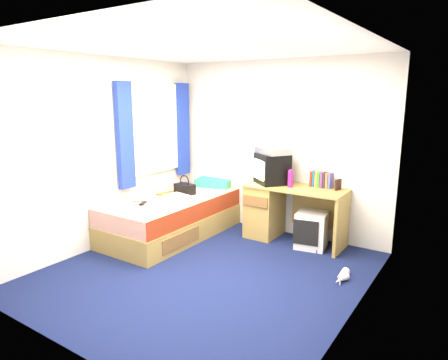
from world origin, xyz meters
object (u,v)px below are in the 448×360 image
Objects in this scene: pillow at (214,182)px; aerosol_can at (284,178)px; desk at (277,209)px; towel at (177,199)px; pink_water_bottle at (290,179)px; remote_control at (143,203)px; white_heels at (341,277)px; bed at (172,217)px; colour_swatch_fan at (148,206)px; vcr at (273,151)px; picture_frame at (338,185)px; storage_cube at (311,230)px; magazine at (169,194)px; handbag at (185,188)px; crt_tv at (272,169)px; water_bottle at (139,199)px.

aerosol_can is at bearing -8.13° from pillow.
aerosol_can is at bearing -3.23° from desk.
pillow is at bearing 97.24° from towel.
remote_control is (-1.55, -1.12, -0.30)m from pink_water_bottle.
pink_water_bottle reaches higher than pillow.
remote_control is 0.46× the size of white_heels.
colour_swatch_fan is at bearing -86.54° from bed.
vcr is 2.25× the size of aerosol_can.
pink_water_bottle reaches higher than towel.
towel reaches higher than bed.
towel is (-1.82, -0.99, -0.23)m from picture_frame.
remote_control is at bearing -159.58° from storage_cube.
picture_frame is at bearing -1.56° from pillow.
handbag is at bearing 40.07° from magazine.
pillow is 2.59m from white_heels.
crt_tv is 1.80× the size of handbag.
pink_water_bottle is (1.46, 0.67, 0.59)m from bed.
pillow is at bearing 72.91° from magazine.
water_bottle is (-1.70, -1.04, -0.28)m from pink_water_bottle.
picture_frame is 0.72× the size of aerosol_can.
pillow is at bearing 85.10° from bed.
crt_tv is (-0.09, 0.00, 0.55)m from desk.
crt_tv is at bearing 38.32° from water_bottle.
pillow is 1.25m from vcr.
bed is at bearing -85.67° from handbag.
magazine is 2.63m from white_heels.
water_bottle is 1.25× the size of remote_control.
vcr is (-0.62, 0.08, 0.97)m from storage_cube.
colour_swatch_fan is at bearing -41.83° from remote_control.
vcr is at bearing 177.03° from aerosol_can.
magazine is at bearing 175.75° from white_heels.
magazine is 0.50m from water_bottle.
remote_control is (-0.11, -0.72, -0.07)m from handbag.
pink_water_bottle is 0.74× the size of magazine.
desk is 6.25× the size of pink_water_bottle.
picture_frame is at bearing 39.54° from vcr.
vcr is at bearing 162.21° from storage_cube.
aerosol_can is 0.57× the size of white_heels.
crt_tv reaches higher than desk.
pillow is (0.08, 0.91, 0.33)m from bed.
picture_frame is at bearing 7.05° from remote_control.
pillow is 3.33× the size of remote_control.
vcr reaches higher than white_heels.
bed is 14.29× the size of picture_frame.
pillow is 0.64m from handbag.
desk is 2.35× the size of crt_tv.
pillow is at bearing 58.27° from remote_control.
towel is 0.44m from remote_control.
picture_frame is 0.60m from pink_water_bottle.
desk is 2.80× the size of storage_cube.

